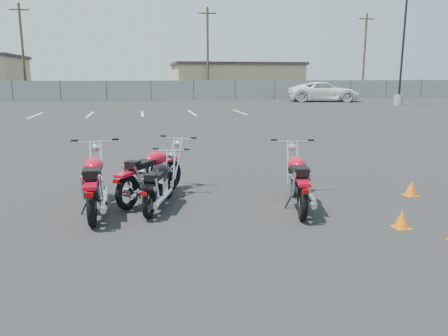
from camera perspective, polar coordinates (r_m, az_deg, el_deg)
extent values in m
plane|color=black|center=(7.11, -0.66, -6.18)|extent=(120.00, 120.00, 0.00)
torus|color=black|center=(8.24, -16.27, -1.89)|extent=(0.14, 0.63, 0.62)
cylinder|color=silver|center=(8.24, -16.27, -1.89)|extent=(0.11, 0.17, 0.17)
torus|color=black|center=(6.78, -16.90, -4.86)|extent=(0.14, 0.63, 0.62)
cylinder|color=silver|center=(6.78, -16.90, -4.86)|extent=(0.11, 0.17, 0.17)
cube|color=black|center=(7.50, -16.57, -2.92)|extent=(0.14, 1.09, 0.06)
cube|color=silver|center=(7.43, -16.62, -2.56)|extent=(0.30, 0.40, 0.31)
cylinder|color=silver|center=(7.39, -16.71, -1.16)|extent=(0.22, 0.27, 0.27)
ellipsoid|color=#B90B22|center=(7.59, -16.67, 0.31)|extent=(0.34, 0.61, 0.27)
cube|color=black|center=(7.11, -16.89, -0.64)|extent=(0.29, 0.58, 0.10)
cube|color=black|center=(6.85, -17.04, -0.76)|extent=(0.23, 0.19, 0.12)
cube|color=#B90B22|center=(6.68, -17.08, -2.22)|extent=(0.20, 0.44, 0.05)
cube|color=#B90B22|center=(8.17, -16.41, 0.34)|extent=(0.15, 0.36, 0.04)
cylinder|color=silver|center=(6.86, -15.91, -2.37)|extent=(0.06, 0.19, 0.41)
cylinder|color=silver|center=(6.88, -17.99, -2.46)|extent=(0.06, 0.19, 0.41)
cylinder|color=silver|center=(7.20, -15.36, -3.97)|extent=(0.13, 1.15, 0.13)
cylinder|color=silver|center=(6.88, -15.46, -4.54)|extent=(0.14, 0.37, 0.14)
cylinder|color=silver|center=(8.28, -15.72, 0.57)|extent=(0.06, 0.42, 0.82)
cylinder|color=silver|center=(8.29, -17.01, 0.51)|extent=(0.06, 0.42, 0.82)
sphere|color=silver|center=(8.41, -16.42, 2.57)|extent=(0.17, 0.17, 0.17)
cylinder|color=silver|center=(8.41, -16.45, 3.28)|extent=(0.73, 0.06, 0.03)
cylinder|color=black|center=(8.37, -13.99, 3.67)|extent=(0.13, 0.04, 0.04)
cylinder|color=black|center=(8.41, -18.94, 3.42)|extent=(0.13, 0.04, 0.04)
cylinder|color=black|center=(7.46, -17.64, -4.64)|extent=(0.16, 0.03, 0.31)
cube|color=#990505|center=(6.44, -17.19, -3.38)|extent=(0.11, 0.07, 0.06)
torus|color=black|center=(8.13, -7.25, -2.08)|extent=(0.25, 0.52, 0.51)
cylinder|color=silver|center=(8.13, -7.25, -2.08)|extent=(0.12, 0.16, 0.14)
torus|color=black|center=(6.97, -9.81, -4.52)|extent=(0.25, 0.52, 0.51)
cylinder|color=silver|center=(6.97, -9.81, -4.52)|extent=(0.12, 0.16, 0.14)
cube|color=black|center=(7.54, -8.44, -2.96)|extent=(0.37, 0.88, 0.05)
cube|color=silver|center=(7.49, -8.54, -2.66)|extent=(0.33, 0.38, 0.26)
cylinder|color=silver|center=(7.45, -8.57, -1.51)|extent=(0.23, 0.26, 0.23)
ellipsoid|color=black|center=(7.61, -8.20, -0.29)|extent=(0.41, 0.55, 0.22)
cube|color=black|center=(7.23, -9.06, -1.11)|extent=(0.36, 0.52, 0.09)
cube|color=black|center=(7.02, -9.56, -1.23)|extent=(0.23, 0.21, 0.10)
cube|color=black|center=(6.89, -9.93, -2.41)|extent=(0.26, 0.39, 0.04)
cube|color=black|center=(8.06, -7.30, -0.22)|extent=(0.20, 0.31, 0.03)
cylinder|color=silver|center=(7.01, -8.76, -2.59)|extent=(0.09, 0.16, 0.34)
cylinder|color=silver|center=(7.07, -10.36, -2.52)|extent=(0.09, 0.16, 0.34)
cylinder|color=silver|center=(7.28, -7.93, -3.90)|extent=(0.37, 0.92, 0.11)
cylinder|color=silver|center=(7.02, -8.52, -4.37)|extent=(0.19, 0.32, 0.11)
cylinder|color=silver|center=(8.14, -6.59, -0.06)|extent=(0.14, 0.34, 0.67)
cylinder|color=silver|center=(8.18, -7.64, -0.03)|extent=(0.14, 0.34, 0.67)
sphere|color=silver|center=(8.25, -6.92, 1.66)|extent=(0.17, 0.17, 0.14)
cylinder|color=silver|center=(8.25, -6.90, 2.27)|extent=(0.58, 0.21, 0.03)
cylinder|color=black|center=(8.16, -4.90, 2.45)|extent=(0.11, 0.06, 0.03)
cylinder|color=black|center=(8.31, -8.94, 2.52)|extent=(0.11, 0.06, 0.03)
cylinder|color=black|center=(7.54, -9.45, -4.28)|extent=(0.13, 0.06, 0.26)
cube|color=#990505|center=(6.70, -10.47, -3.33)|extent=(0.10, 0.08, 0.05)
torus|color=black|center=(8.67, -6.82, -0.88)|extent=(0.43, 0.55, 0.60)
cylinder|color=silver|center=(8.67, -6.82, -0.88)|extent=(0.17, 0.19, 0.16)
torus|color=black|center=(7.51, -12.49, -3.11)|extent=(0.43, 0.55, 0.60)
cylinder|color=silver|center=(7.51, -12.49, -3.11)|extent=(0.17, 0.19, 0.16)
cube|color=black|center=(8.07, -9.46, -1.64)|extent=(0.69, 0.92, 0.06)
cube|color=silver|center=(8.01, -9.67, -1.30)|extent=(0.45, 0.47, 0.30)
cylinder|color=silver|center=(7.98, -9.71, -0.04)|extent=(0.31, 0.32, 0.26)
ellipsoid|color=#B90B22|center=(8.14, -8.85, 1.23)|extent=(0.58, 0.65, 0.26)
cube|color=black|center=(7.75, -10.76, 0.48)|extent=(0.53, 0.60, 0.10)
cube|color=black|center=(7.54, -11.85, 0.43)|extent=(0.28, 0.27, 0.12)
cube|color=#B90B22|center=(7.42, -12.69, -0.79)|extent=(0.39, 0.45, 0.05)
cube|color=#B90B22|center=(8.61, -6.87, 1.16)|extent=(0.30, 0.35, 0.04)
cylinder|color=silver|center=(7.49, -11.16, -1.10)|extent=(0.15, 0.18, 0.39)
cylinder|color=silver|center=(7.63, -12.63, -0.93)|extent=(0.15, 0.18, 0.39)
cylinder|color=silver|center=(7.76, -9.67, -2.66)|extent=(0.71, 0.95, 0.13)
cylinder|color=silver|center=(7.50, -11.03, -3.06)|extent=(0.30, 0.36, 0.13)
cylinder|color=silver|center=(8.67, -5.96, 1.29)|extent=(0.27, 0.35, 0.79)
cylinder|color=silver|center=(8.76, -6.98, 1.37)|extent=(0.27, 0.35, 0.79)
sphere|color=silver|center=(8.80, -5.98, 3.17)|extent=(0.22, 0.22, 0.16)
cylinder|color=silver|center=(8.81, -5.93, 3.83)|extent=(0.59, 0.43, 0.03)
cylinder|color=black|center=(8.61, -3.98, 3.95)|extent=(0.12, 0.10, 0.04)
cylinder|color=black|center=(8.96, -7.94, 4.18)|extent=(0.12, 0.10, 0.04)
cylinder|color=black|center=(8.11, -10.63, -3.00)|extent=(0.14, 0.11, 0.30)
cube|color=#990505|center=(7.23, -13.89, -1.71)|extent=(0.12, 0.11, 0.06)
torus|color=black|center=(8.27, 8.96, -1.58)|extent=(0.25, 0.61, 0.60)
cylinder|color=silver|center=(8.27, 8.96, -1.58)|extent=(0.14, 0.18, 0.16)
torus|color=black|center=(6.88, 10.22, -4.40)|extent=(0.25, 0.61, 0.60)
cylinder|color=silver|center=(6.88, 10.22, -4.40)|extent=(0.14, 0.18, 0.16)
cube|color=black|center=(7.56, 9.55, -2.56)|extent=(0.35, 1.04, 0.06)
cube|color=silver|center=(7.50, 9.60, -2.22)|extent=(0.36, 0.44, 0.30)
cylinder|color=silver|center=(7.46, 9.65, -0.88)|extent=(0.25, 0.29, 0.26)
ellipsoid|color=#B90B22|center=(7.65, 9.49, 0.53)|extent=(0.44, 0.64, 0.26)
cube|color=black|center=(7.19, 9.92, -0.38)|extent=(0.38, 0.60, 0.10)
cube|color=black|center=(6.94, 10.18, -0.50)|extent=(0.26, 0.23, 0.12)
cube|color=#B90B22|center=(6.78, 10.34, -1.89)|extent=(0.28, 0.45, 0.05)
cube|color=#B90B22|center=(8.20, 9.03, 0.56)|extent=(0.21, 0.36, 0.04)
cylinder|color=silver|center=(6.97, 11.12, -2.08)|extent=(0.09, 0.19, 0.39)
cylinder|color=silver|center=(6.94, 9.16, -2.07)|extent=(0.09, 0.19, 0.39)
cylinder|color=silver|center=(7.31, 11.04, -3.61)|extent=(0.35, 1.09, 0.13)
cylinder|color=silver|center=(7.00, 11.42, -4.15)|extent=(0.20, 0.37, 0.13)
cylinder|color=silver|center=(8.33, 9.56, 0.75)|extent=(0.14, 0.40, 0.79)
cylinder|color=silver|center=(8.31, 8.33, 0.76)|extent=(0.14, 0.40, 0.79)
sphere|color=silver|center=(8.43, 8.89, 2.70)|extent=(0.19, 0.19, 0.16)
cylinder|color=silver|center=(8.43, 8.90, 3.39)|extent=(0.69, 0.20, 0.03)
cylinder|color=black|center=(8.45, 11.29, 3.60)|extent=(0.13, 0.06, 0.04)
cylinder|color=black|center=(8.38, 6.54, 3.68)|extent=(0.13, 0.06, 0.04)
cylinder|color=black|center=(7.50, 8.52, -4.16)|extent=(0.16, 0.06, 0.30)
cube|color=#990505|center=(6.54, 10.61, -2.98)|extent=(0.11, 0.08, 0.06)
cone|color=orange|center=(8.92, 23.27, -2.40)|extent=(0.23, 0.23, 0.29)
cube|color=orange|center=(8.96, 23.19, -3.31)|extent=(0.25, 0.25, 0.01)
cone|color=orange|center=(7.01, 22.21, -6.16)|extent=(0.21, 0.21, 0.26)
cube|color=orange|center=(7.05, 22.12, -7.22)|extent=(0.23, 0.23, 0.01)
cylinder|color=gray|center=(36.73, 21.84, 8.26)|extent=(0.70, 0.70, 0.80)
cylinder|color=black|center=(36.84, 22.48, 16.28)|extent=(0.16, 0.16, 9.52)
cube|color=slate|center=(41.69, -9.53, 9.97)|extent=(80.00, 0.04, 1.80)
cylinder|color=black|center=(43.04, -25.91, 9.01)|extent=(0.06, 0.06, 1.80)
cylinder|color=black|center=(42.22, -20.59, 9.40)|extent=(0.06, 0.06, 1.80)
cylinder|color=black|center=(41.76, -15.10, 9.73)|extent=(0.06, 0.06, 1.80)
cylinder|color=black|center=(41.69, -9.53, 9.97)|extent=(0.06, 0.06, 1.80)
cylinder|color=black|center=(41.99, -3.98, 10.11)|extent=(0.06, 0.06, 1.80)
cylinder|color=black|center=(42.68, 1.44, 10.17)|extent=(0.06, 0.06, 1.80)
cylinder|color=black|center=(43.72, 6.65, 10.13)|extent=(0.06, 0.06, 1.80)
cylinder|color=black|center=(45.09, 11.57, 10.03)|extent=(0.06, 0.06, 1.80)
cylinder|color=black|center=(46.76, 16.17, 9.86)|extent=(0.06, 0.06, 1.80)
cylinder|color=black|center=(48.71, 20.43, 9.65)|extent=(0.06, 0.06, 1.80)
cylinder|color=black|center=(50.89, 24.33, 9.42)|extent=(0.06, 0.06, 1.80)
cube|color=tan|center=(51.88, 1.46, 11.36)|extent=(14.00, 9.00, 3.40)
cube|color=#372F2E|center=(51.89, 1.47, 13.41)|extent=(14.40, 9.40, 0.30)
cylinder|color=#44311F|center=(47.93, -24.79, 13.61)|extent=(0.24, 0.24, 9.00)
cube|color=#44311F|center=(48.28, -25.21, 18.22)|extent=(1.80, 0.12, 0.12)
cylinder|color=#44311F|center=(46.27, -2.14, 14.76)|extent=(0.24, 0.24, 9.00)
cube|color=#44311F|center=(46.63, -2.18, 19.55)|extent=(1.80, 0.12, 0.12)
cylinder|color=#44311F|center=(53.08, 17.85, 13.85)|extent=(0.24, 0.24, 9.00)
cube|color=#44311F|center=(53.39, 18.13, 18.03)|extent=(1.80, 0.12, 0.12)
cube|color=silver|center=(27.36, -23.37, 6.33)|extent=(0.12, 4.00, 0.01)
cube|color=silver|center=(26.88, -17.08, 6.70)|extent=(0.12, 4.00, 0.01)
cube|color=silver|center=(26.74, -10.64, 6.99)|extent=(0.12, 4.00, 0.01)
cube|color=silver|center=(26.93, -4.20, 7.20)|extent=(0.12, 4.00, 0.01)
cube|color=silver|center=(27.45, 2.08, 7.31)|extent=(0.12, 4.00, 0.01)
imported|color=white|center=(40.06, 12.91, 10.40)|extent=(4.19, 7.50, 2.69)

